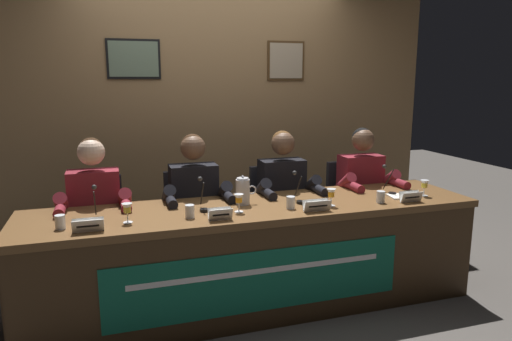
{
  "coord_description": "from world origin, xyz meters",
  "views": [
    {
      "loc": [
        -0.98,
        -3.04,
        1.64
      ],
      "look_at": [
        0.0,
        0.0,
        1.0
      ],
      "focal_mm": 32.77,
      "sensor_mm": 36.0,
      "label": 1
    }
  ],
  "objects_px": {
    "chair_center_left": "(192,229)",
    "nameplate_far_right": "(411,197)",
    "water_cup_center_left": "(190,212)",
    "juice_glass_center_right": "(331,194)",
    "juice_glass_far_right": "(424,185)",
    "water_pitcher_central": "(243,191)",
    "water_cup_center_right": "(291,203)",
    "chair_far_right": "(352,213)",
    "microphone_far_left": "(95,210)",
    "microphone_center_left": "(203,199)",
    "nameplate_center_right": "(317,205)",
    "panelist_far_right": "(365,189)",
    "juice_glass_center_left": "(239,200)",
    "panelist_center_left": "(196,202)",
    "nameplate_far_left": "(88,225)",
    "nameplate_center_left": "(220,214)",
    "microphone_center_right": "(299,192)",
    "water_cup_far_right": "(381,197)",
    "conference_table": "(261,242)",
    "water_cup_far_left": "(60,223)",
    "document_stack_far_right": "(403,196)",
    "panelist_center_right": "(285,195)",
    "chair_center_right": "(276,221)",
    "microphone_far_right": "(390,184)",
    "chair_far_left": "(98,238)",
    "panelist_far_left": "(95,210)",
    "juice_glass_far_left": "(127,209)"
  },
  "relations": [
    {
      "from": "nameplate_center_left",
      "to": "microphone_far_right",
      "type": "xyz_separation_m",
      "value": [
        1.41,
        0.27,
        0.03
      ]
    },
    {
      "from": "water_cup_center_left",
      "to": "microphone_center_right",
      "type": "distance_m",
      "value": 0.83
    },
    {
      "from": "juice_glass_far_left",
      "to": "document_stack_far_right",
      "type": "bearing_deg",
      "value": 0.74
    },
    {
      "from": "chair_center_left",
      "to": "nameplate_far_right",
      "type": "xyz_separation_m",
      "value": [
        1.46,
        -0.83,
        0.36
      ]
    },
    {
      "from": "nameplate_far_left",
      "to": "microphone_far_left",
      "type": "bearing_deg",
      "value": 79.38
    },
    {
      "from": "chair_far_right",
      "to": "nameplate_far_right",
      "type": "relative_size",
      "value": 5.34
    },
    {
      "from": "panelist_center_left",
      "to": "microphone_far_left",
      "type": "bearing_deg",
      "value": -149.83
    },
    {
      "from": "chair_far_left",
      "to": "chair_far_right",
      "type": "bearing_deg",
      "value": 0.0
    },
    {
      "from": "nameplate_center_right",
      "to": "nameplate_far_right",
      "type": "xyz_separation_m",
      "value": [
        0.75,
        0.01,
        -0.0
      ]
    },
    {
      "from": "panelist_center_right",
      "to": "microphone_center_left",
      "type": "bearing_deg",
      "value": -153.54
    },
    {
      "from": "conference_table",
      "to": "microphone_center_left",
      "type": "relative_size",
      "value": 14.85
    },
    {
      "from": "water_cup_center_left",
      "to": "water_cup_center_right",
      "type": "bearing_deg",
      "value": 0.34
    },
    {
      "from": "conference_table",
      "to": "chair_far_right",
      "type": "xyz_separation_m",
      "value": [
        1.09,
        0.67,
        -0.08
      ]
    },
    {
      "from": "conference_table",
      "to": "water_cup_far_left",
      "type": "relative_size",
      "value": 37.76
    },
    {
      "from": "nameplate_far_left",
      "to": "microphone_center_left",
      "type": "distance_m",
      "value": 0.77
    },
    {
      "from": "juice_glass_center_left",
      "to": "chair_far_right",
      "type": "relative_size",
      "value": 0.14
    },
    {
      "from": "water_cup_center_left",
      "to": "juice_glass_center_right",
      "type": "distance_m",
      "value": 0.99
    },
    {
      "from": "water_cup_far_left",
      "to": "chair_center_right",
      "type": "distance_m",
      "value": 1.82
    },
    {
      "from": "nameplate_center_right",
      "to": "microphone_center_right",
      "type": "relative_size",
      "value": 0.89
    },
    {
      "from": "juice_glass_far_right",
      "to": "water_pitcher_central",
      "type": "height_order",
      "value": "water_pitcher_central"
    },
    {
      "from": "nameplate_center_right",
      "to": "water_cup_far_left",
      "type": "bearing_deg",
      "value": 175.58
    },
    {
      "from": "nameplate_center_left",
      "to": "juice_glass_far_left",
      "type": "bearing_deg",
      "value": 167.47
    },
    {
      "from": "nameplate_center_right",
      "to": "water_cup_center_right",
      "type": "distance_m",
      "value": 0.19
    },
    {
      "from": "panelist_far_left",
      "to": "water_pitcher_central",
      "type": "xyz_separation_m",
      "value": [
        1.01,
        -0.31,
        0.14
      ]
    },
    {
      "from": "nameplate_center_right",
      "to": "juice_glass_center_right",
      "type": "relative_size",
      "value": 1.55
    },
    {
      "from": "conference_table",
      "to": "microphone_center_right",
      "type": "distance_m",
      "value": 0.46
    },
    {
      "from": "nameplate_center_left",
      "to": "juice_glass_far_right",
      "type": "bearing_deg",
      "value": 4.53
    },
    {
      "from": "juice_glass_center_left",
      "to": "chair_far_right",
      "type": "bearing_deg",
      "value": 28.93
    },
    {
      "from": "panelist_far_right",
      "to": "nameplate_center_left",
      "type": "bearing_deg",
      "value": -155.87
    },
    {
      "from": "chair_far_right",
      "to": "panelist_center_left",
      "type": "bearing_deg",
      "value": -172.21
    },
    {
      "from": "nameplate_far_left",
      "to": "panelist_center_right",
      "type": "distance_m",
      "value": 1.6
    },
    {
      "from": "nameplate_center_left",
      "to": "juice_glass_center_right",
      "type": "bearing_deg",
      "value": 6.16
    },
    {
      "from": "nameplate_center_left",
      "to": "microphone_far_right",
      "type": "relative_size",
      "value": 0.7
    },
    {
      "from": "nameplate_far_left",
      "to": "water_cup_center_right",
      "type": "xyz_separation_m",
      "value": [
        1.31,
        0.1,
        -0.0
      ]
    },
    {
      "from": "water_cup_center_left",
      "to": "water_cup_far_right",
      "type": "distance_m",
      "value": 1.38
    },
    {
      "from": "juice_glass_far_right",
      "to": "document_stack_far_right",
      "type": "bearing_deg",
      "value": 172.68
    },
    {
      "from": "nameplate_center_left",
      "to": "water_cup_far_right",
      "type": "height_order",
      "value": "water_cup_far_right"
    },
    {
      "from": "chair_center_left",
      "to": "panelist_far_right",
      "type": "height_order",
      "value": "panelist_far_right"
    },
    {
      "from": "conference_table",
      "to": "water_cup_center_left",
      "type": "xyz_separation_m",
      "value": [
        -0.5,
        -0.05,
        0.28
      ]
    },
    {
      "from": "microphone_far_left",
      "to": "microphone_center_left",
      "type": "relative_size",
      "value": 1.0
    },
    {
      "from": "microphone_far_left",
      "to": "panelist_far_right",
      "type": "relative_size",
      "value": 0.18
    },
    {
      "from": "microphone_center_right",
      "to": "water_cup_far_left",
      "type": "bearing_deg",
      "value": -175.26
    },
    {
      "from": "microphone_far_left",
      "to": "water_cup_center_right",
      "type": "xyz_separation_m",
      "value": [
        1.28,
        -0.1,
        -0.04
      ]
    },
    {
      "from": "nameplate_far_left",
      "to": "water_cup_center_left",
      "type": "xyz_separation_m",
      "value": [
        0.61,
        0.1,
        -0.0
      ]
    },
    {
      "from": "microphone_center_left",
      "to": "panelist_far_right",
      "type": "xyz_separation_m",
      "value": [
        1.47,
        0.37,
        -0.12
      ]
    },
    {
      "from": "microphone_center_left",
      "to": "water_cup_far_left",
      "type": "bearing_deg",
      "value": -171.1
    },
    {
      "from": "juice_glass_center_right",
      "to": "microphone_center_right",
      "type": "xyz_separation_m",
      "value": [
        -0.18,
        0.17,
        -0.01
      ]
    },
    {
      "from": "nameplate_far_right",
      "to": "conference_table",
      "type": "bearing_deg",
      "value": 171.92
    },
    {
      "from": "chair_far_right",
      "to": "water_cup_far_right",
      "type": "distance_m",
      "value": 0.88
    },
    {
      "from": "panelist_far_left",
      "to": "water_cup_far_left",
      "type": "bearing_deg",
      "value": -109.57
    }
  ]
}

